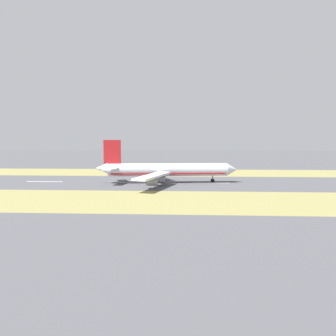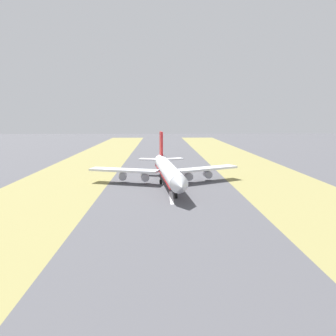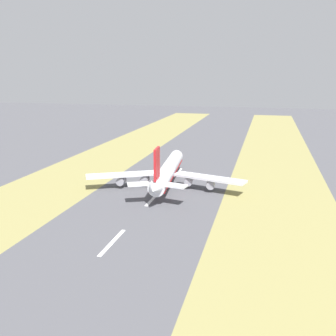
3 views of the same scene
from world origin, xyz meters
TOP-DOWN VIEW (x-y plane):
  - ground_plane at (0.00, 0.00)m, footprint 800.00×800.00m
  - grass_median_west at (-45.00, 0.00)m, footprint 40.00×600.00m
  - grass_median_east at (45.00, 0.00)m, footprint 40.00×600.00m
  - centreline_dash_near at (0.00, -59.16)m, footprint 1.20×18.00m
  - centreline_dash_mid at (0.00, -19.16)m, footprint 1.20×18.00m
  - centreline_dash_far at (0.00, 20.84)m, footprint 1.20×18.00m
  - airplane_main_jet at (0.82, -1.05)m, footprint 63.83×67.22m

SIDE VIEW (x-z plane):
  - ground_plane at x=0.00m, z-range 0.00..0.00m
  - grass_median_west at x=-45.00m, z-range 0.00..0.01m
  - grass_median_east at x=45.00m, z-range 0.00..0.01m
  - centreline_dash_near at x=0.00m, z-range 0.00..0.01m
  - centreline_dash_mid at x=0.00m, z-range 0.00..0.01m
  - centreline_dash_far at x=0.00m, z-range 0.00..0.01m
  - airplane_main_jet at x=0.82m, z-range -4.08..16.12m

